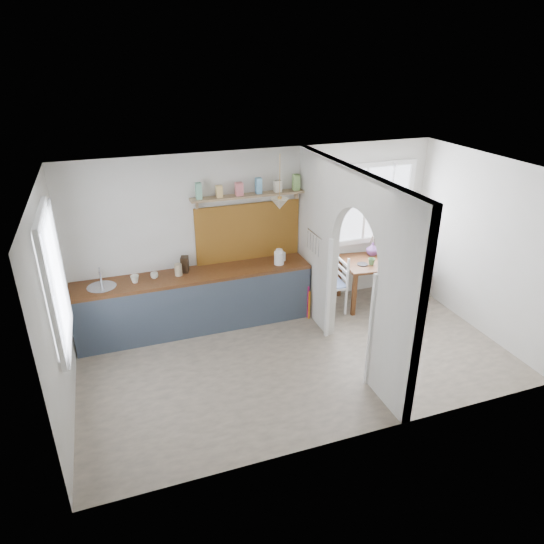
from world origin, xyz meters
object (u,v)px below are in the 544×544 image
object	(u,v)px
vase	(373,249)
chair_right	(422,270)
chair_left	(330,283)
kettle	(279,257)
dining_table	(378,281)

from	to	relation	value
vase	chair_right	bearing A→B (deg)	-10.56
chair_left	kettle	world-z (taller)	kettle
chair_left	kettle	size ratio (longest dim) A/B	4.02
chair_left	vase	world-z (taller)	same
dining_table	chair_right	size ratio (longest dim) A/B	1.47
chair_left	chair_right	distance (m)	1.82
chair_right	vase	xyz separation A→B (m)	(-0.93, 0.17, 0.46)
kettle	chair_left	bearing A→B (deg)	-18.85
dining_table	kettle	xyz separation A→B (m)	(-1.72, 0.11, 0.64)
chair_right	kettle	xyz separation A→B (m)	(-2.65, 0.04, 0.61)
chair_left	dining_table	bearing A→B (deg)	93.06
vase	dining_table	bearing A→B (deg)	-89.99
chair_left	vase	xyz separation A→B (m)	(0.89, 0.26, 0.38)
kettle	vase	size ratio (longest dim) A/B	1.13
chair_right	dining_table	bearing A→B (deg)	106.78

